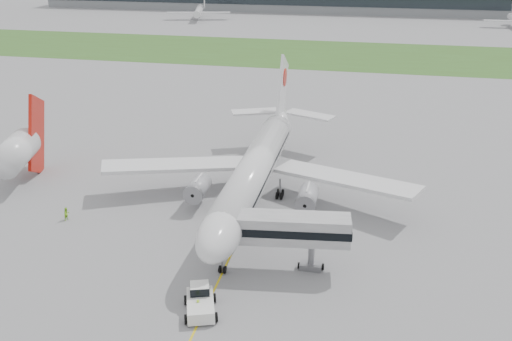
% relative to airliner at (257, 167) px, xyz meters
% --- Properties ---
extents(ground, '(600.00, 600.00, 0.00)m').
position_rel_airliner_xyz_m(ground, '(0.00, -4.87, -5.66)').
color(ground, '#939396').
rests_on(ground, ground).
extents(apron_markings, '(70.00, 70.00, 0.04)m').
position_rel_airliner_xyz_m(apron_markings, '(0.00, -9.87, -5.66)').
color(apron_markings, gold).
rests_on(apron_markings, ground).
extents(grass_strip, '(600.00, 50.00, 0.02)m').
position_rel_airliner_xyz_m(grass_strip, '(0.00, 115.13, -5.65)').
color(grass_strip, '#375921').
rests_on(grass_strip, ground).
extents(control_tower, '(12.00, 12.00, 56.00)m').
position_rel_airliner_xyz_m(control_tower, '(-90.00, 227.13, -5.66)').
color(control_tower, gray).
rests_on(control_tower, ground).
extents(airliner, '(48.13, 53.95, 17.88)m').
position_rel_airliner_xyz_m(airliner, '(0.00, 0.00, 0.00)').
color(airliner, silver).
rests_on(airliner, ground).
extents(pushback_tug, '(4.68, 5.72, 2.60)m').
position_rel_airliner_xyz_m(pushback_tug, '(-0.41, -27.44, -4.46)').
color(pushback_tug, white).
rests_on(pushback_tug, ground).
extents(jet_bridge, '(16.25, 6.34, 7.54)m').
position_rel_airliner_xyz_m(jet_bridge, '(6.03, -18.08, -0.08)').
color(jet_bridge, '#B4B4B7').
rests_on(jet_bridge, ground).
extents(safety_cone_left, '(0.35, 0.35, 0.49)m').
position_rel_airliner_xyz_m(safety_cone_left, '(-1.24, -23.67, -5.42)').
color(safety_cone_left, '#FF3F0D').
rests_on(safety_cone_left, ground).
extents(safety_cone_right, '(0.39, 0.39, 0.54)m').
position_rel_airliner_xyz_m(safety_cone_right, '(0.50, -27.05, -5.39)').
color(safety_cone_right, '#FF3F0D').
rests_on(safety_cone_right, ground).
extents(ground_crew_near, '(0.81, 0.73, 1.85)m').
position_rel_airliner_xyz_m(ground_crew_near, '(-0.44, -28.16, -4.73)').
color(ground_crew_near, '#BEFA29').
rests_on(ground_crew_near, ground).
extents(ground_crew_far, '(0.93, 1.08, 1.90)m').
position_rel_airliner_xyz_m(ground_crew_far, '(-24.89, -11.26, -4.71)').
color(ground_crew_far, '#86D122').
rests_on(ground_crew_far, ground).
extents(neighbor_aircraft, '(7.25, 17.41, 14.04)m').
position_rel_airliner_xyz_m(neighbor_aircraft, '(-38.48, -0.62, -0.10)').
color(neighbor_aircraft, '#B0140A').
rests_on(neighbor_aircraft, ground).
extents(distant_aircraft_left, '(34.31, 31.75, 11.16)m').
position_rel_airliner_xyz_m(distant_aircraft_left, '(-65.85, 184.51, -5.66)').
color(distant_aircraft_left, silver).
rests_on(distant_aircraft_left, ground).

